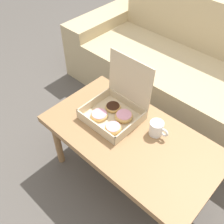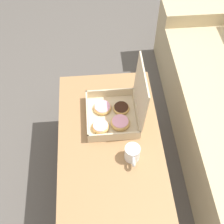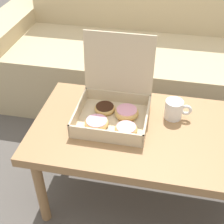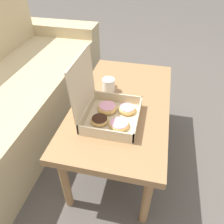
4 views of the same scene
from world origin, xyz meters
The scene contains 4 objects.
ground_plane centered at (0.00, 0.00, 0.00)m, with size 12.00×12.00×0.00m, color #514C47.
coffee_table centered at (0.00, -0.12, 0.40)m, with size 0.99×0.54×0.45m.
pastry_box centered at (-0.16, -0.07, 0.51)m, with size 0.30×0.29×0.34m.
coffee_mug centered at (0.09, -0.02, 0.49)m, with size 0.12×0.08×0.09m.
Camera 4 is at (-1.01, -0.29, 1.21)m, focal length 35.00 mm.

